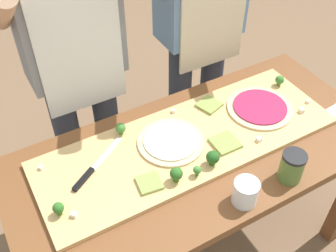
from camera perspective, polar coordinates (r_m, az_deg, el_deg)
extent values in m
plane|color=brown|center=(2.22, 3.26, -16.95)|extent=(8.00, 8.00, 0.00)
cube|color=brown|center=(1.96, -19.11, -13.17)|extent=(0.07, 0.07, 0.72)
cube|color=brown|center=(2.37, 14.14, 0.63)|extent=(0.07, 0.07, 0.72)
cube|color=brown|center=(1.61, 4.30, -3.88)|extent=(1.50, 0.70, 0.04)
cube|color=tan|center=(1.61, 2.84, -2.24)|extent=(1.21, 0.42, 0.02)
cube|color=#B7BABF|center=(1.57, -8.60, -3.84)|extent=(0.17, 0.12, 0.00)
cube|color=black|center=(1.49, -11.81, -7.36)|extent=(0.10, 0.07, 0.02)
cylinder|color=beige|center=(1.59, 0.39, -2.24)|extent=(0.26, 0.26, 0.01)
cylinder|color=beige|center=(1.58, 0.39, -2.04)|extent=(0.22, 0.22, 0.01)
cylinder|color=beige|center=(1.78, 12.76, 2.48)|extent=(0.28, 0.28, 0.01)
cylinder|color=#9E234C|center=(1.77, 12.80, 2.68)|extent=(0.23, 0.23, 0.01)
cube|color=#899E4C|center=(1.60, 8.03, -2.36)|extent=(0.10, 0.10, 0.01)
cube|color=#899E4C|center=(1.76, 5.80, 2.97)|extent=(0.11, 0.11, 0.01)
cube|color=#899E4C|center=(1.46, -2.64, -8.00)|extent=(0.09, 0.09, 0.01)
cylinder|color=#366618|center=(1.46, 1.16, -7.39)|extent=(0.02, 0.02, 0.02)
sphere|color=#2D6623|center=(1.44, 1.17, -6.70)|extent=(0.05, 0.05, 0.05)
cylinder|color=#3F7220|center=(1.93, 15.31, 5.76)|extent=(0.02, 0.02, 0.02)
sphere|color=#38752D|center=(1.91, 15.43, 6.28)|extent=(0.04, 0.04, 0.04)
cylinder|color=#487A23|center=(1.63, -6.61, -0.85)|extent=(0.02, 0.02, 0.02)
sphere|color=#427F33|center=(1.62, -6.68, -0.27)|extent=(0.04, 0.04, 0.04)
cylinder|color=#2C5915|center=(1.52, 6.24, -5.08)|extent=(0.02, 0.02, 0.02)
sphere|color=#23561E|center=(1.50, 6.32, -4.38)|extent=(0.05, 0.05, 0.05)
cylinder|color=#487A23|center=(1.48, 4.09, -6.68)|extent=(0.01, 0.01, 0.02)
sphere|color=#427F33|center=(1.46, 4.12, -6.18)|extent=(0.03, 0.03, 0.03)
cylinder|color=#366618|center=(1.42, -15.00, -11.60)|extent=(0.02, 0.02, 0.02)
sphere|color=#2D6623|center=(1.40, -15.18, -11.05)|extent=(0.04, 0.04, 0.04)
cube|color=white|center=(1.72, 0.73, 2.11)|extent=(0.02, 0.02, 0.01)
cube|color=white|center=(1.57, -17.45, -5.59)|extent=(0.02, 0.02, 0.02)
cube|color=white|center=(1.41, -13.10, -12.03)|extent=(0.02, 0.02, 0.02)
cube|color=silver|center=(1.81, 18.27, 2.09)|extent=(0.02, 0.02, 0.02)
cube|color=white|center=(1.63, 12.65, -1.86)|extent=(0.02, 0.02, 0.02)
cube|color=white|center=(1.87, 19.06, 3.29)|extent=(0.02, 0.02, 0.01)
cylinder|color=white|center=(1.43, 10.83, -9.15)|extent=(0.09, 0.09, 0.10)
cylinder|color=white|center=(1.44, 10.73, -9.60)|extent=(0.08, 0.08, 0.05)
cylinder|color=#517033|center=(1.53, 16.96, -5.63)|extent=(0.09, 0.09, 0.11)
cylinder|color=black|center=(1.48, 17.44, -4.09)|extent=(0.09, 0.09, 0.01)
cylinder|color=#333847|center=(2.07, -13.34, -3.44)|extent=(0.12, 0.12, 0.90)
cylinder|color=#333847|center=(2.11, -8.28, -1.52)|extent=(0.12, 0.12, 0.90)
cube|color=gray|center=(1.65, -14.16, 15.21)|extent=(0.40, 0.20, 0.55)
cube|color=white|center=(1.60, -12.37, 11.12)|extent=(0.34, 0.01, 0.60)
cylinder|color=tan|center=(1.48, -22.31, 15.03)|extent=(0.08, 0.39, 0.31)
cylinder|color=#333847|center=(2.24, 1.61, 2.25)|extent=(0.12, 0.12, 0.90)
cylinder|color=#333847|center=(2.32, 5.86, 3.85)|extent=(0.12, 0.12, 0.90)
cube|color=beige|center=(1.84, 6.59, 16.42)|extent=(0.34, 0.01, 0.60)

